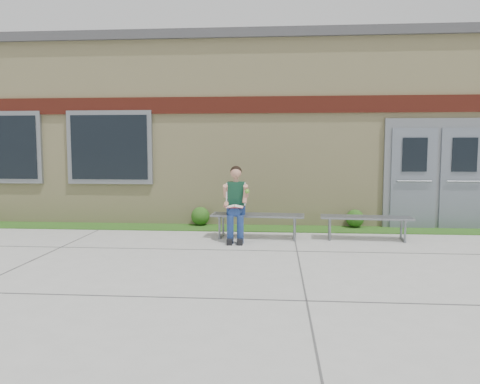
{
  "coord_description": "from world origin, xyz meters",
  "views": [
    {
      "loc": [
        0.66,
        -7.07,
        1.68
      ],
      "look_at": [
        -0.03,
        1.7,
        0.86
      ],
      "focal_mm": 35.0,
      "sensor_mm": 36.0,
      "label": 1
    }
  ],
  "objects": [
    {
      "name": "grass_strip",
      "position": [
        0.0,
        2.6,
        0.01
      ],
      "size": [
        16.0,
        0.8,
        0.02
      ],
      "primitive_type": "cube",
      "color": "#214412",
      "rests_on": "ground"
    },
    {
      "name": "shrub_east",
      "position": [
        2.31,
        2.85,
        0.21
      ],
      "size": [
        0.37,
        0.37,
        0.37
      ],
      "primitive_type": "sphere",
      "color": "#214412",
      "rests_on": "grass_strip"
    },
    {
      "name": "girl",
      "position": [
        -0.09,
        1.4,
        0.71
      ],
      "size": [
        0.5,
        0.81,
        1.36
      ],
      "rotation": [
        0.0,
        0.0,
        0.02
      ],
      "color": "navy",
      "rests_on": "ground"
    },
    {
      "name": "bench_right",
      "position": [
        2.31,
        1.61,
        0.33
      ],
      "size": [
        1.68,
        0.58,
        0.43
      ],
      "rotation": [
        0.0,
        0.0,
        -0.07
      ],
      "color": "slate",
      "rests_on": "ground"
    },
    {
      "name": "ground",
      "position": [
        0.0,
        0.0,
        0.0
      ],
      "size": [
        80.0,
        80.0,
        0.0
      ],
      "primitive_type": "plane",
      "color": "#9E9E99",
      "rests_on": "ground"
    },
    {
      "name": "shrub_mid",
      "position": [
        -0.99,
        2.85,
        0.22
      ],
      "size": [
        0.4,
        0.4,
        0.4
      ],
      "primitive_type": "sphere",
      "color": "#214412",
      "rests_on": "grass_strip"
    },
    {
      "name": "bench_left",
      "position": [
        0.31,
        1.61,
        0.35
      ],
      "size": [
        1.76,
        0.59,
        0.45
      ],
      "rotation": [
        0.0,
        0.0,
        -0.06
      ],
      "color": "slate",
      "rests_on": "ground"
    },
    {
      "name": "school_building",
      "position": [
        -0.0,
        5.99,
        2.1
      ],
      "size": [
        16.2,
        6.22,
        4.2
      ],
      "color": "beige",
      "rests_on": "ground"
    }
  ]
}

